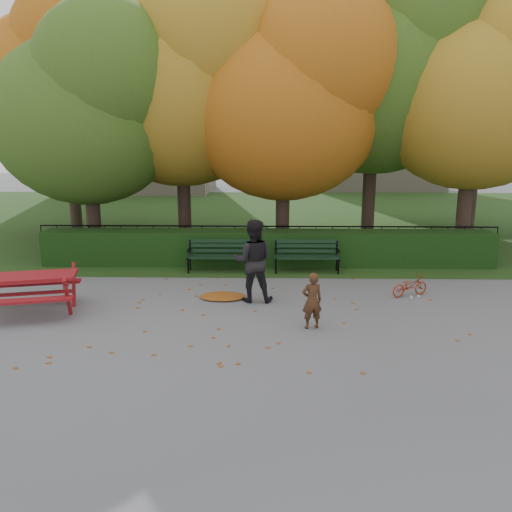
{
  "coord_description": "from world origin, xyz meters",
  "views": [
    {
      "loc": [
        0.0,
        -9.74,
        3.59
      ],
      "look_at": [
        -0.24,
        1.3,
        1.0
      ],
      "focal_mm": 35.0,
      "sensor_mm": 36.0,
      "label": 1
    }
  ],
  "objects_px": {
    "tree_c": "(295,97)",
    "adult": "(253,261)",
    "tree_a": "(93,107)",
    "picnic_table": "(28,284)",
    "bench_left": "(220,253)",
    "tree_b": "(190,80)",
    "tree_d": "(389,62)",
    "bicycle": "(410,286)",
    "tree_e": "(490,87)",
    "bench_right": "(307,253)",
    "tree_g": "(493,90)",
    "tree_f": "(72,80)",
    "child": "(312,301)"
  },
  "relations": [
    {
      "from": "tree_a",
      "to": "tree_d",
      "type": "bearing_deg",
      "value": 10.33
    },
    {
      "from": "tree_d",
      "to": "tree_c",
      "type": "bearing_deg",
      "value": -157.39
    },
    {
      "from": "tree_a",
      "to": "tree_f",
      "type": "relative_size",
      "value": 0.81
    },
    {
      "from": "bench_left",
      "to": "bench_right",
      "type": "distance_m",
      "value": 2.4
    },
    {
      "from": "bench_right",
      "to": "adult",
      "type": "height_order",
      "value": "adult"
    },
    {
      "from": "tree_f",
      "to": "bench_right",
      "type": "relative_size",
      "value": 5.1
    },
    {
      "from": "tree_a",
      "to": "tree_d",
      "type": "relative_size",
      "value": 0.78
    },
    {
      "from": "tree_g",
      "to": "picnic_table",
      "type": "xyz_separation_m",
      "value": [
        -13.33,
        -9.6,
        -4.73
      ]
    },
    {
      "from": "tree_e",
      "to": "picnic_table",
      "type": "xyz_separation_m",
      "value": [
        -11.52,
        -5.61,
        -4.44
      ]
    },
    {
      "from": "tree_c",
      "to": "tree_d",
      "type": "distance_m",
      "value": 3.5
    },
    {
      "from": "tree_e",
      "to": "bench_right",
      "type": "relative_size",
      "value": 4.53
    },
    {
      "from": "tree_g",
      "to": "child",
      "type": "bearing_deg",
      "value": -125.83
    },
    {
      "from": "bench_left",
      "to": "tree_f",
      "type": "bearing_deg",
      "value": 136.49
    },
    {
      "from": "tree_g",
      "to": "child",
      "type": "height_order",
      "value": "tree_g"
    },
    {
      "from": "tree_e",
      "to": "child",
      "type": "xyz_separation_m",
      "value": [
        -5.65,
        -6.34,
        -4.52
      ]
    },
    {
      "from": "tree_a",
      "to": "tree_b",
      "type": "height_order",
      "value": "tree_b"
    },
    {
      "from": "picnic_table",
      "to": "bicycle",
      "type": "distance_m",
      "value": 8.47
    },
    {
      "from": "tree_a",
      "to": "tree_f",
      "type": "distance_m",
      "value": 4.31
    },
    {
      "from": "picnic_table",
      "to": "child",
      "type": "bearing_deg",
      "value": -20.88
    },
    {
      "from": "tree_e",
      "to": "tree_g",
      "type": "bearing_deg",
      "value": 65.6
    },
    {
      "from": "tree_b",
      "to": "child",
      "type": "height_order",
      "value": "tree_b"
    },
    {
      "from": "tree_g",
      "to": "picnic_table",
      "type": "relative_size",
      "value": 3.79
    },
    {
      "from": "tree_a",
      "to": "tree_b",
      "type": "distance_m",
      "value": 3.11
    },
    {
      "from": "tree_b",
      "to": "bench_right",
      "type": "distance_m",
      "value": 6.76
    },
    {
      "from": "tree_c",
      "to": "bench_right",
      "type": "distance_m",
      "value": 4.87
    },
    {
      "from": "tree_c",
      "to": "bench_left",
      "type": "height_order",
      "value": "tree_c"
    },
    {
      "from": "tree_a",
      "to": "tree_f",
      "type": "xyz_separation_m",
      "value": [
        -1.94,
        3.66,
        1.17
      ]
    },
    {
      "from": "tree_e",
      "to": "child",
      "type": "distance_m",
      "value": 9.62
    },
    {
      "from": "adult",
      "to": "bench_left",
      "type": "bearing_deg",
      "value": -68.08
    },
    {
      "from": "bench_right",
      "to": "bench_left",
      "type": "bearing_deg",
      "value": 180.0
    },
    {
      "from": "tree_e",
      "to": "tree_g",
      "type": "xyz_separation_m",
      "value": [
        1.81,
        3.99,
        0.29
      ]
    },
    {
      "from": "tree_a",
      "to": "bench_left",
      "type": "bearing_deg",
      "value": -25.76
    },
    {
      "from": "tree_b",
      "to": "tree_c",
      "type": "distance_m",
      "value": 3.42
    },
    {
      "from": "bicycle",
      "to": "tree_e",
      "type": "bearing_deg",
      "value": -60.26
    },
    {
      "from": "tree_f",
      "to": "bicycle",
      "type": "relative_size",
      "value": 9.57
    },
    {
      "from": "tree_b",
      "to": "tree_d",
      "type": "bearing_deg",
      "value": 4.38
    },
    {
      "from": "tree_b",
      "to": "tree_f",
      "type": "relative_size",
      "value": 0.96
    },
    {
      "from": "adult",
      "to": "tree_f",
      "type": "bearing_deg",
      "value": -49.01
    },
    {
      "from": "tree_d",
      "to": "tree_b",
      "type": "bearing_deg",
      "value": -175.62
    },
    {
      "from": "bicycle",
      "to": "picnic_table",
      "type": "bearing_deg",
      "value": 75.79
    },
    {
      "from": "tree_a",
      "to": "tree_b",
      "type": "relative_size",
      "value": 0.85
    },
    {
      "from": "tree_c",
      "to": "bench_right",
      "type": "height_order",
      "value": "tree_c"
    },
    {
      "from": "child",
      "to": "bicycle",
      "type": "distance_m",
      "value": 3.26
    },
    {
      "from": "tree_f",
      "to": "tree_g",
      "type": "xyz_separation_m",
      "value": [
        15.47,
        0.52,
        -0.32
      ]
    },
    {
      "from": "tree_e",
      "to": "picnic_table",
      "type": "bearing_deg",
      "value": -154.03
    },
    {
      "from": "tree_a",
      "to": "picnic_table",
      "type": "xyz_separation_m",
      "value": [
        0.19,
        -5.42,
        -3.87
      ]
    },
    {
      "from": "tree_d",
      "to": "child",
      "type": "distance_m",
      "value": 9.96
    },
    {
      "from": "tree_c",
      "to": "adult",
      "type": "height_order",
      "value": "tree_c"
    },
    {
      "from": "tree_b",
      "to": "tree_d",
      "type": "relative_size",
      "value": 0.92
    },
    {
      "from": "bench_right",
      "to": "picnic_table",
      "type": "xyz_separation_m",
      "value": [
        -6.1,
        -3.54,
        0.13
      ]
    }
  ]
}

